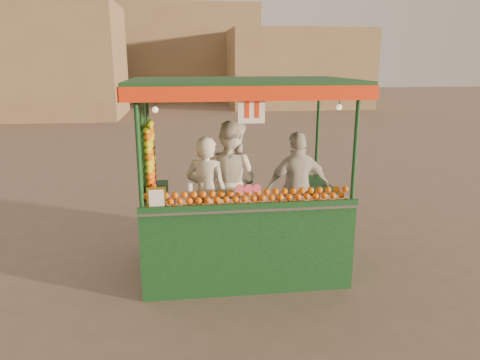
{
  "coord_description": "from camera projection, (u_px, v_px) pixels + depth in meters",
  "views": [
    {
      "loc": [
        -0.71,
        -6.19,
        3.01
      ],
      "look_at": [
        0.08,
        -0.06,
        1.36
      ],
      "focal_mm": 33.39,
      "sensor_mm": 36.0,
      "label": 1
    }
  ],
  "objects": [
    {
      "name": "vendor_right",
      "position": [
        298.0,
        188.0,
        6.66
      ],
      "size": [
        1.04,
        0.54,
        1.7
      ],
      "rotation": [
        0.0,
        0.0,
        3.27
      ],
      "color": "beige",
      "rests_on": "ground"
    },
    {
      "name": "vendor_middle",
      "position": [
        231.0,
        181.0,
        6.79
      ],
      "size": [
        1.13,
        1.12,
        1.84
      ],
      "rotation": [
        0.0,
        0.0,
        2.4
      ],
      "color": "silver",
      "rests_on": "ground"
    },
    {
      "name": "vendor_left",
      "position": [
        207.0,
        194.0,
        6.39
      ],
      "size": [
        0.72,
        0.61,
        1.68
      ],
      "rotation": [
        0.0,
        0.0,
        2.73
      ],
      "color": "beige",
      "rests_on": "ground"
    },
    {
      "name": "building_right",
      "position": [
        296.0,
        69.0,
        30.01
      ],
      "size": [
        9.0,
        6.0,
        5.0
      ],
      "primitive_type": "cube",
      "color": "olive",
      "rests_on": "ground"
    },
    {
      "name": "building_center",
      "position": [
        164.0,
        54.0,
        34.39
      ],
      "size": [
        14.0,
        7.0,
        7.0
      ],
      "primitive_type": "cube",
      "color": "olive",
      "rests_on": "ground"
    },
    {
      "name": "juice_cart",
      "position": [
        237.0,
        214.0,
        6.38
      ],
      "size": [
        3.06,
        1.98,
        2.78
      ],
      "color": "#0E3319",
      "rests_on": "ground"
    },
    {
      "name": "ground",
      "position": [
        234.0,
        265.0,
        6.8
      ],
      "size": [
        90.0,
        90.0,
        0.0
      ],
      "primitive_type": "plane",
      "color": "#6B5A4C",
      "rests_on": "ground"
    },
    {
      "name": "building_left",
      "position": [
        26.0,
        61.0,
        24.07
      ],
      "size": [
        10.0,
        6.0,
        6.0
      ],
      "primitive_type": "cube",
      "color": "olive",
      "rests_on": "ground"
    }
  ]
}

